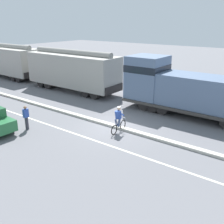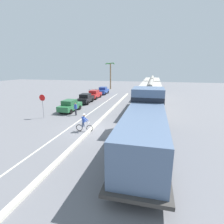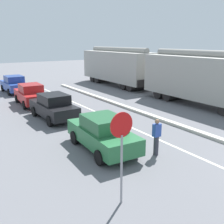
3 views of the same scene
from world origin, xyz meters
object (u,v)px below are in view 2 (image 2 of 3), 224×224
pedestrian_by_cars (76,109)px  parked_car_red (94,94)px  hopper_car_lead (150,96)px  parked_car_green (70,106)px  locomotive (145,126)px  parked_car_blue (103,91)px  palm_tree_near (110,70)px  cyclist (84,123)px  stop_sign (42,102)px  hopper_car_middle (152,87)px  parked_car_black (86,98)px

pedestrian_by_cars → parked_car_red: bearing=98.1°
hopper_car_lead → parked_car_green: 11.27m
locomotive → parked_car_red: bearing=118.9°
parked_car_blue → palm_tree_near: size_ratio=0.58×
parked_car_green → cyclist: cyclist is taller
stop_sign → pedestrian_by_cars: stop_sign is taller
hopper_car_lead → parked_car_red: hopper_car_lead is taller
parked_car_red → stop_sign: 14.51m
hopper_car_lead → stop_sign: bearing=-151.1°
parked_car_green → parked_car_red: bearing=90.5°
parked_car_red → parked_car_blue: same height
stop_sign → hopper_car_middle: bearing=56.1°
hopper_car_middle → cyclist: hopper_car_middle is taller
hopper_car_lead → stop_sign: (-12.38, -6.83, -0.05)m
pedestrian_by_cars → stop_sign: bearing=-148.1°
pedestrian_by_cars → parked_car_green: bearing=134.0°
stop_sign → palm_tree_near: (0.87, 30.05, 3.23)m
parked_car_blue → cyclist: (4.90, -23.31, 0.00)m
parked_car_black → parked_car_blue: bearing=89.6°
parked_car_blue → stop_sign: size_ratio=1.47×
palm_tree_near → pedestrian_by_cars: (2.41, -28.02, -4.41)m
hopper_car_middle → parked_car_red: bearing=-159.6°
hopper_car_lead → parked_car_blue: (-10.75, 13.38, -1.26)m
parked_car_blue → parked_car_green: bearing=-90.1°
parked_car_black → palm_tree_near: bearing=92.0°
hopper_car_middle → stop_sign: bearing=-123.9°
hopper_car_lead → palm_tree_near: palm_tree_near is taller
hopper_car_lead → parked_car_black: size_ratio=2.49×
locomotive → parked_car_green: size_ratio=2.72×
parked_car_black → palm_tree_near: size_ratio=0.58×
parked_car_blue → cyclist: bearing=-78.1°
parked_car_black → cyclist: (4.97, -12.77, 0.00)m
palm_tree_near → parked_car_green: bearing=-88.4°
palm_tree_near → hopper_car_lead: bearing=-63.6°
hopper_car_middle → parked_car_green: 18.24m
hopper_car_middle → parked_car_green: bearing=-126.3°
locomotive → stop_sign: locomotive is taller
hopper_car_lead → palm_tree_near: bearing=116.4°
hopper_car_middle → cyclist: bearing=-105.2°
locomotive → hopper_car_lead: size_ratio=1.10×
parked_car_red → pedestrian_by_cars: (1.77, -12.34, 0.03)m
cyclist → locomotive: bearing=-20.9°
parked_car_red → cyclist: (5.02, -17.48, 0.00)m
parked_car_blue → palm_tree_near: 10.82m
parked_car_blue → stop_sign: stop_sign is taller
parked_car_blue → palm_tree_near: palm_tree_near is taller
parked_car_red → parked_car_black: bearing=-89.4°
locomotive → parked_car_blue: (-10.75, 25.54, -0.98)m
hopper_car_lead → parked_car_blue: 17.21m
stop_sign → pedestrian_by_cars: (3.28, 2.04, -1.18)m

